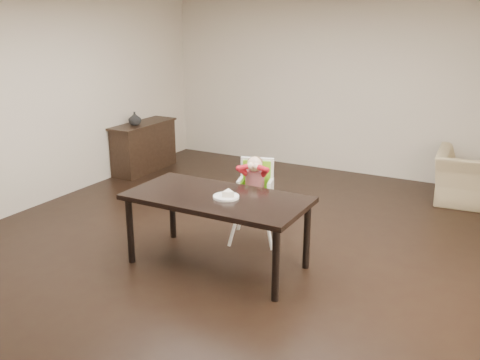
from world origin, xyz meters
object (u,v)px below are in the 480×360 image
object	(u,v)px
dining_table	(217,203)
sideboard	(144,147)
high_chair	(255,181)
armchair	(480,170)

from	to	relation	value
dining_table	sideboard	size ratio (longest dim) A/B	1.43
high_chair	armchair	world-z (taller)	high_chair
sideboard	dining_table	bearing A→B (deg)	-40.44
high_chair	armchair	xyz separation A→B (m)	(2.11, 2.47, -0.21)
sideboard	armchair	bearing A→B (deg)	9.44
dining_table	armchair	bearing A→B (deg)	56.58
armchair	high_chair	bearing A→B (deg)	45.97
dining_table	high_chair	xyz separation A→B (m)	(0.03, 0.78, 0.02)
dining_table	armchair	xyz separation A→B (m)	(2.14, 3.25, -0.19)
high_chair	armchair	size ratio (longest dim) A/B	0.89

